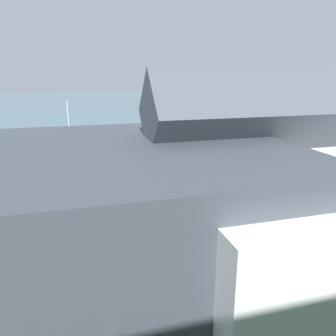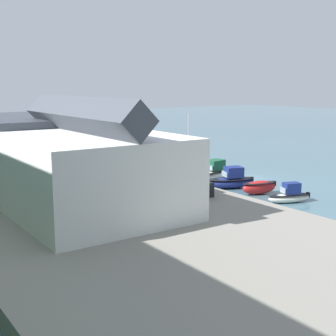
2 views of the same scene
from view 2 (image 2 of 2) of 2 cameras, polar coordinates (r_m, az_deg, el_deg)
ground_plane at (r=61.39m, az=10.18°, el=-1.23°), size 320.00×320.00×0.00m
quay_promenade at (r=47.48m, az=-11.25°, el=-3.77°), size 93.83×25.90×1.37m
harbor_clubhouse at (r=40.57m, az=-10.30°, el=-0.01°), size 18.89×12.58×9.62m
yacht_club_building at (r=52.62m, az=-17.24°, el=2.10°), size 16.57×9.21×7.24m
moored_boat_0 at (r=49.57m, az=14.61°, el=-3.26°), size 3.01×4.97×2.06m
moored_boat_1 at (r=52.51m, az=11.06°, el=-2.30°), size 2.37×4.46×1.50m
moored_boat_2 at (r=55.07m, az=7.76°, el=-1.50°), size 4.03×6.15×2.50m
moored_boat_3 at (r=59.23m, az=5.54°, el=-0.61°), size 3.48×7.22×2.57m
moored_boat_4 at (r=62.92m, az=2.89°, el=0.20°), size 2.68×8.23×8.33m
moored_boat_5 at (r=67.01m, az=0.35°, el=0.45°), size 2.08×6.26×1.22m
moored_boat_6 at (r=70.57m, az=-2.21°, el=0.91°), size 2.95×4.92×1.17m
parked_car_1 at (r=80.49m, az=-15.16°, el=2.90°), size 4.31×2.08×2.16m
parked_car_2 at (r=45.73m, az=3.11°, el=-2.06°), size 4.26×1.93×2.16m
person_on_quay at (r=74.65m, az=-14.03°, el=2.55°), size 0.40×0.40×2.14m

